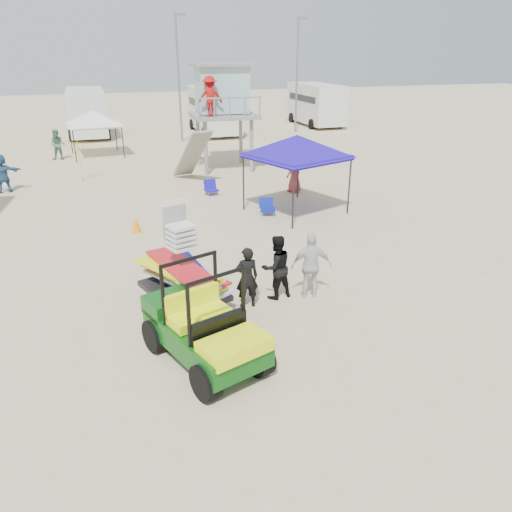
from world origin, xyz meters
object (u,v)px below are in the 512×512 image
object	(u,v)px
utility_cart	(203,321)
lifeguard_tower	(220,93)
surf_trailer	(182,273)
canopy_blue	(297,139)
man_left	(247,278)

from	to	relation	value
utility_cart	lifeguard_tower	size ratio (longest dim) A/B	0.60
utility_cart	lifeguard_tower	bearing A→B (deg)	74.34
surf_trailer	lifeguard_tower	bearing A→B (deg)	72.06
canopy_blue	lifeguard_tower	bearing A→B (deg)	95.34
utility_cart	surf_trailer	bearing A→B (deg)	89.82
surf_trailer	man_left	size ratio (longest dim) A/B	1.81
lifeguard_tower	canopy_blue	distance (m)	8.44
lifeguard_tower	utility_cart	bearing A→B (deg)	-105.66
man_left	surf_trailer	bearing A→B (deg)	-7.84
lifeguard_tower	canopy_blue	bearing A→B (deg)	-84.66
canopy_blue	surf_trailer	bearing A→B (deg)	-130.51
utility_cart	canopy_blue	bearing A→B (deg)	57.76
man_left	lifeguard_tower	bearing A→B (deg)	-98.93
lifeguard_tower	canopy_blue	size ratio (longest dim) A/B	1.32
surf_trailer	canopy_blue	bearing A→B (deg)	49.49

